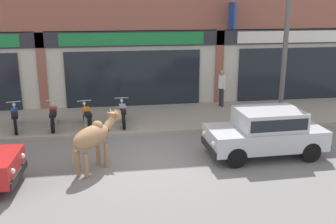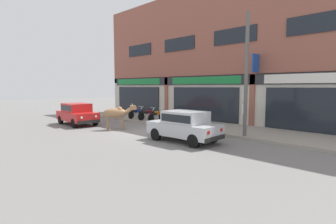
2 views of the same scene
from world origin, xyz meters
name	(u,v)px [view 2 (image 2 of 2)]	position (x,y,z in m)	size (l,w,h in m)	color
ground_plane	(140,132)	(0.00, 0.00, 0.00)	(90.00, 90.00, 0.00)	slate
sidewalk	(186,124)	(0.00, 4.09, 0.07)	(19.00, 3.78, 0.14)	gray
shop_building	(206,58)	(0.00, 6.24, 4.71)	(23.00, 1.40, 9.82)	#8E5142
cow	(117,113)	(-1.57, -0.50, 1.01)	(1.51, 1.82, 1.61)	#936B47
car_0	(184,125)	(3.59, -0.18, 0.81)	(3.66, 1.71, 1.46)	black
car_1	(77,113)	(-5.23, -1.25, 0.81)	(3.68, 1.78, 1.46)	black
motorcycle_0	(136,113)	(-4.48, 3.28, 0.53)	(0.63, 1.79, 0.88)	black
motorcycle_1	(147,114)	(-3.13, 3.26, 0.53)	(0.52, 1.81, 0.88)	black
motorcycle_2	(156,116)	(-1.92, 3.05, 0.53)	(0.59, 1.80, 0.88)	black
motorcycle_3	(172,117)	(-0.62, 3.28, 0.53)	(0.52, 1.81, 0.88)	black
pedestrian	(244,111)	(3.75, 5.18, 1.12)	(0.32, 0.49, 1.60)	#2D2D33
utility_pole	(246,75)	(5.26, 2.50, 3.18)	(0.18, 0.18, 6.07)	#595651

